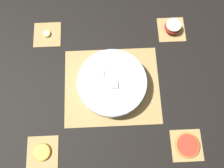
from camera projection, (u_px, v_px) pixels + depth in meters
name	position (u px, v px, depth m)	size (l,w,h in m)	color
ground_plane	(112.00, 86.00, 0.98)	(6.00, 6.00, 0.00)	black
bamboo_mat_center	(112.00, 86.00, 0.98)	(0.42, 0.36, 0.01)	tan
coaster_mat_near_left	(171.00, 29.00, 1.06)	(0.13, 0.13, 0.01)	tan
coaster_mat_near_right	(47.00, 34.00, 1.05)	(0.13, 0.13, 0.01)	tan
coaster_mat_far_left	(187.00, 145.00, 0.91)	(0.13, 0.13, 0.01)	tan
coaster_mat_far_right	(43.00, 152.00, 0.90)	(0.13, 0.13, 0.01)	tan
fruit_salad_bowl	(112.00, 83.00, 0.94)	(0.30, 0.30, 0.08)	silver
apple_half	(173.00, 27.00, 1.03)	(0.08, 0.08, 0.04)	#B72D23
orange_slice_whole	(42.00, 152.00, 0.90)	(0.07, 0.07, 0.01)	orange
banana_coin_single	(47.00, 34.00, 1.04)	(0.04, 0.04, 0.01)	#F7EFC6
grapefruit_slice	(187.00, 145.00, 0.90)	(0.10, 0.10, 0.01)	red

